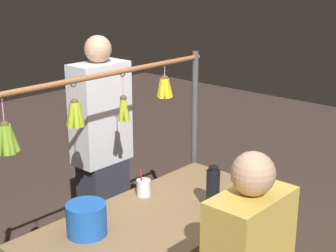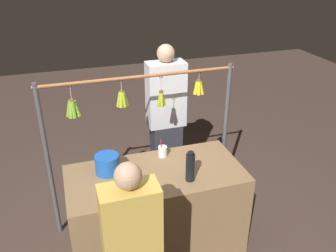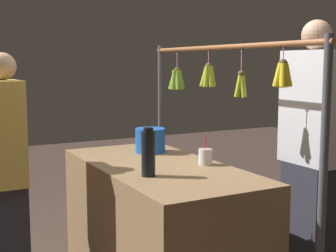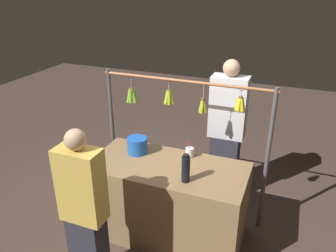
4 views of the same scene
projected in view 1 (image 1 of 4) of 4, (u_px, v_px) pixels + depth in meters
display_rack at (97, 150)px, 3.08m from camera, size 1.87×0.13×1.62m
water_bottle at (213, 190)px, 2.90m from camera, size 0.08×0.08×0.28m
blue_bucket at (86, 219)px, 2.66m from camera, size 0.21×0.21×0.17m
drink_cup at (144, 187)px, 3.13m from camera, size 0.09×0.09×0.18m
vendor_person at (102, 156)px, 3.74m from camera, size 0.41×0.22×1.74m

